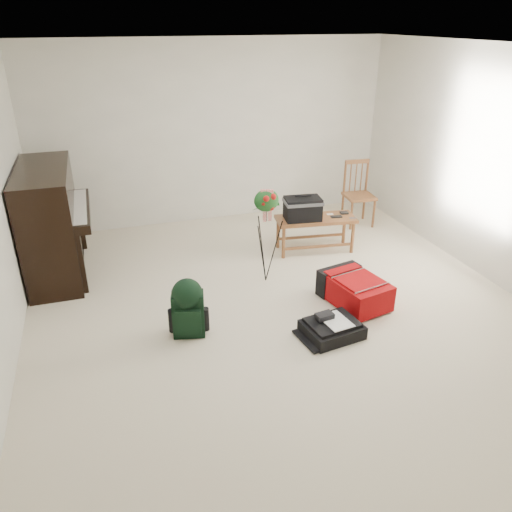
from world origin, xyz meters
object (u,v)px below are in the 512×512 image
object	(u,v)px
bench	(307,212)
red_suitcase	(352,288)
black_duffel	(332,328)
green_backpack	(188,305)
dining_chair	(358,194)
piano	(52,224)
flower_stand	(266,237)

from	to	relation	value
bench	red_suitcase	size ratio (longest dim) A/B	1.31
black_duffel	green_backpack	world-z (taller)	green_backpack
green_backpack	black_duffel	bearing A→B (deg)	-5.58
green_backpack	dining_chair	bearing A→B (deg)	48.59
piano	black_duffel	xyz separation A→B (m)	(2.48, -2.18, -0.52)
dining_chair	flower_stand	size ratio (longest dim) A/B	0.81
red_suitcase	piano	bearing A→B (deg)	138.58
black_duffel	piano	bearing A→B (deg)	130.62
dining_chair	black_duffel	world-z (taller)	dining_chair
red_suitcase	flower_stand	size ratio (longest dim) A/B	0.71
flower_stand	red_suitcase	bearing A→B (deg)	-26.03
bench	flower_stand	distance (m)	0.93
dining_chair	red_suitcase	world-z (taller)	dining_chair
piano	flower_stand	world-z (taller)	piano
red_suitcase	black_duffel	size ratio (longest dim) A/B	1.39
bench	red_suitcase	bearing A→B (deg)	-83.34
bench	flower_stand	size ratio (longest dim) A/B	0.93
dining_chair	flower_stand	world-z (taller)	flower_stand
bench	red_suitcase	world-z (taller)	bench
bench	red_suitcase	distance (m)	1.34
dining_chair	green_backpack	xyz separation A→B (m)	(-2.85, -2.05, -0.12)
piano	black_duffel	distance (m)	3.35
piano	green_backpack	world-z (taller)	piano
red_suitcase	black_duffel	world-z (taller)	red_suitcase
piano	flower_stand	bearing A→B (deg)	-23.12
piano	red_suitcase	xyz separation A→B (m)	(2.96, -1.67, -0.44)
red_suitcase	green_backpack	size ratio (longest dim) A/B	1.36
flower_stand	piano	bearing A→B (deg)	175.70
piano	flower_stand	xyz separation A→B (m)	(2.24, -0.96, -0.05)
red_suitcase	green_backpack	xyz separation A→B (m)	(-1.75, -0.08, 0.16)
bench	green_backpack	xyz separation A→B (m)	(-1.77, -1.37, -0.22)
bench	black_duffel	bearing A→B (deg)	-97.91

